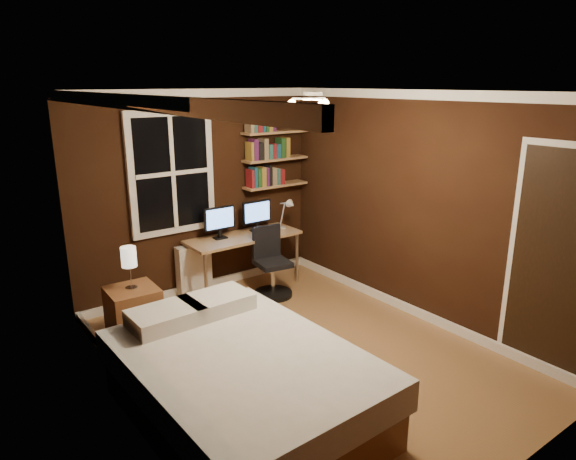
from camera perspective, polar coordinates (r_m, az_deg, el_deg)
floor at (r=5.20m, az=1.70°, el=-13.60°), size 4.20×4.20×0.00m
wall_back at (r=6.43m, az=-9.92°, el=3.99°), size 3.20×0.04×2.50m
wall_left at (r=3.96m, az=-16.68°, el=-4.16°), size 0.04×4.20×2.50m
wall_right at (r=5.80m, az=14.31°, el=2.41°), size 0.04×4.20×2.50m
ceiling at (r=4.51m, az=1.97°, el=15.15°), size 3.20×4.20×0.02m
window at (r=6.20m, az=-12.80°, el=6.20°), size 1.06×0.06×1.46m
door at (r=5.07m, az=27.68°, el=-3.61°), size 0.03×0.82×2.05m
ceiling_fixture at (r=4.44m, az=2.79°, el=13.83°), size 0.44×0.44×0.18m
bookshelf_lower at (r=6.87m, az=-1.39°, el=5.01°), size 0.92×0.22×0.03m
books_row_lower at (r=6.85m, az=-1.40°, el=6.07°), size 0.54×0.16×0.23m
bookshelf_middle at (r=6.82m, az=-1.41°, el=7.89°), size 0.92×0.22×0.03m
books_row_middle at (r=6.80m, az=-1.42°, el=8.98°), size 0.54×0.16×0.23m
bookshelf_upper at (r=6.77m, az=-1.43°, el=10.82°), size 0.92×0.22×0.03m
books_row_upper at (r=6.76m, az=-1.44°, el=11.92°), size 0.42×0.16×0.23m
bed at (r=4.21m, az=-5.18°, el=-16.55°), size 1.59×2.17×0.72m
nightstand at (r=5.49m, az=-16.74°, el=-9.11°), size 0.49×0.49×0.59m
bedside_lamp at (r=5.30m, az=-17.18°, el=-4.06°), size 0.15×0.15×0.44m
radiator at (r=6.52m, az=-10.41°, el=-4.39°), size 0.43×0.15×0.64m
desk at (r=6.54m, az=-4.96°, el=-1.15°), size 1.47×0.55×0.70m
monitor_left at (r=6.39m, az=-7.60°, el=0.81°), size 0.42×0.12×0.41m
monitor_right at (r=6.66m, az=-3.49°, el=1.56°), size 0.42×0.12×0.41m
desk_lamp at (r=6.72m, az=-0.23°, el=1.88°), size 0.14×0.32×0.44m
office_chair at (r=6.40m, az=-1.84°, el=-4.56°), size 0.48×0.48×0.87m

